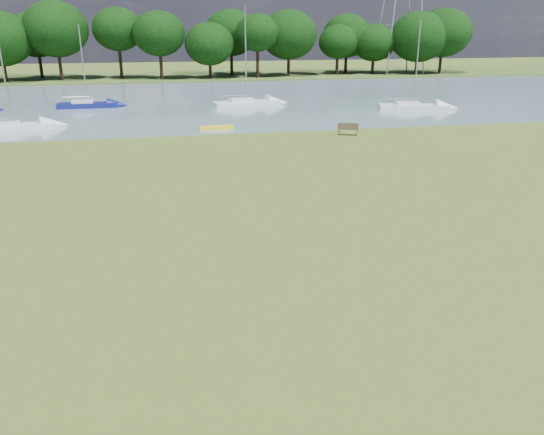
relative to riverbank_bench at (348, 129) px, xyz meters
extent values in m
plane|color=olive|center=(-12.20, -19.63, -0.50)|extent=(220.00, 220.00, 0.00)
cube|color=slate|center=(-12.20, 22.37, -0.50)|extent=(220.00, 40.00, 0.10)
cube|color=#4C6626|center=(-12.20, 52.37, -0.50)|extent=(220.00, 20.00, 0.40)
cube|color=brown|center=(-0.61, 0.34, -0.25)|extent=(0.27, 0.48, 0.49)
cube|color=brown|center=(0.67, -0.21, -0.25)|extent=(0.27, 0.48, 0.49)
cube|color=brown|center=(0.03, 0.07, -0.01)|extent=(1.67, 1.08, 0.05)
cube|color=brown|center=(-0.06, -0.13, 0.25)|extent=(1.50, 0.68, 0.48)
cube|color=yellow|center=(-9.79, 4.37, -0.31)|extent=(2.78, 0.79, 0.27)
cylinder|color=black|center=(-35.20, 48.37, 1.59)|extent=(0.49, 0.49, 3.77)
ellipsoid|color=black|center=(-35.20, 48.37, 6.19)|extent=(6.92, 6.92, 5.88)
cylinder|color=black|center=(-28.20, 48.37, 1.73)|extent=(0.49, 0.49, 4.05)
ellipsoid|color=black|center=(-28.20, 48.37, 6.68)|extent=(7.90, 7.90, 6.72)
cylinder|color=black|center=(-21.20, 48.37, 1.30)|extent=(0.49, 0.49, 3.20)
ellipsoid|color=black|center=(-21.20, 48.37, 5.21)|extent=(8.89, 8.89, 7.56)
cylinder|color=black|center=(-14.20, 48.37, 1.44)|extent=(0.49, 0.49, 3.49)
ellipsoid|color=black|center=(-14.20, 48.37, 5.70)|extent=(6.92, 6.92, 5.88)
cylinder|color=black|center=(-7.20, 48.37, 1.59)|extent=(0.49, 0.49, 3.77)
ellipsoid|color=black|center=(-7.20, 48.37, 6.19)|extent=(7.90, 7.90, 6.72)
cylinder|color=black|center=(-0.20, 48.37, 1.73)|extent=(0.49, 0.49, 4.05)
ellipsoid|color=black|center=(-0.20, 48.37, 6.68)|extent=(8.89, 8.89, 7.56)
cylinder|color=black|center=(6.80, 48.37, 1.30)|extent=(0.49, 0.49, 3.20)
ellipsoid|color=black|center=(6.80, 48.37, 5.21)|extent=(6.92, 6.92, 5.88)
cylinder|color=black|center=(13.80, 48.37, 1.44)|extent=(0.49, 0.49, 3.49)
ellipsoid|color=black|center=(13.80, 48.37, 5.70)|extent=(7.90, 7.90, 6.72)
cylinder|color=black|center=(20.80, 48.37, 1.59)|extent=(0.49, 0.49, 3.77)
ellipsoid|color=black|center=(20.80, 48.37, 6.19)|extent=(8.89, 8.89, 7.56)
cylinder|color=black|center=(27.80, 48.37, 1.73)|extent=(0.49, 0.49, 4.05)
ellipsoid|color=black|center=(27.80, 48.37, 6.68)|extent=(6.92, 6.92, 5.88)
cylinder|color=black|center=(34.80, 48.37, 1.30)|extent=(0.49, 0.49, 3.20)
ellipsoid|color=black|center=(34.80, 48.37, 5.21)|extent=(7.90, 7.90, 6.72)
cube|color=navy|center=(-21.53, 19.06, -0.10)|extent=(5.95, 1.76, 0.71)
cube|color=white|center=(-22.01, 19.05, 0.33)|extent=(2.10, 1.34, 0.45)
cylinder|color=#A5A8AD|center=(-21.53, 19.06, 3.84)|extent=(0.12, 0.12, 7.57)
cube|color=white|center=(-5.31, 16.80, -0.08)|extent=(7.12, 2.96, 0.74)
cube|color=white|center=(-5.86, 16.72, 0.37)|extent=(2.62, 1.87, 0.48)
cylinder|color=#A5A8AD|center=(-5.31, 16.80, 4.78)|extent=(0.13, 0.13, 9.39)
cube|color=white|center=(-25.97, 7.13, -0.13)|extent=(6.64, 3.46, 0.63)
cube|color=white|center=(-26.46, 6.99, 0.25)|extent=(2.54, 1.96, 0.40)
cylinder|color=#A5A8AD|center=(-25.97, 7.13, 3.69)|extent=(0.11, 0.11, 7.37)
cube|color=white|center=(10.83, 11.22, -0.11)|extent=(7.03, 3.57, 0.67)
cube|color=white|center=(10.31, 11.36, 0.30)|extent=(2.67, 2.05, 0.43)
cylinder|color=#A5A8AD|center=(10.83, 11.22, 4.04)|extent=(0.12, 0.12, 8.01)
camera|label=1|loc=(-13.96, -38.90, 7.61)|focal=35.00mm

